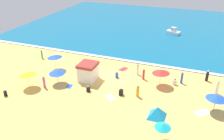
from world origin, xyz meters
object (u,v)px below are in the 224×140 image
beach_umbrella_1 (161,72)px  beach_tent (157,112)px  beach_umbrella_5 (163,126)px  beachgoer_6 (138,92)px  beach_umbrella_3 (57,72)px  beachgoer_9 (217,88)px  beach_umbrella_0 (217,97)px  beachgoer_2 (175,82)px  beachgoer_11 (138,70)px  beachgoer_12 (42,54)px  beachgoer_0 (207,76)px  beach_umbrella_2 (27,74)px  small_boat_0 (173,32)px  beachgoer_1 (182,78)px  beachgoer_4 (117,75)px  beachgoer_8 (44,82)px  lifeguard_cabana (88,72)px  beachgoer_3 (144,74)px  beachgoer_5 (88,89)px  beachgoer_7 (5,93)px  beach_umbrella_4 (55,56)px  beachgoer_10 (121,92)px

beach_umbrella_1 → beach_tent: size_ratio=1.11×
beach_umbrella_5 → beachgoer_6: 7.67m
beach_umbrella_3 → beachgoer_9: size_ratio=1.51×
beach_umbrella_0 → beachgoer_6: (-8.76, -0.16, -1.15)m
beachgoer_2 → beachgoer_11: size_ratio=0.56×
beachgoer_12 → beachgoer_0: bearing=3.8°
beach_umbrella_2 → beachgoer_11: (12.44, 8.54, -1.23)m
beachgoer_0 → small_boat_0: beachgoer_0 is taller
beachgoer_11 → beach_umbrella_0: bearing=-28.1°
beachgoer_1 → beachgoer_4: bearing=-169.2°
beach_umbrella_0 → beach_umbrella_5: (-4.69, -6.58, -0.14)m
beach_umbrella_1 → beachgoer_8: bearing=-156.8°
beach_umbrella_2 → beachgoer_4: bearing=33.3°
beach_umbrella_5 → beach_tent: bearing=107.6°
beachgoer_2 → beachgoer_1: bearing=41.9°
lifeguard_cabana → beachgoer_8: bearing=-138.4°
beachgoer_2 → beachgoer_6: beachgoer_6 is taller
beach_umbrella_1 → beachgoer_3: beach_umbrella_1 is taller
beach_umbrella_1 → beachgoer_6: bearing=-118.7°
beachgoer_0 → beachgoer_8: bearing=-154.5°
beachgoer_0 → beachgoer_6: size_ratio=1.07×
lifeguard_cabana → beachgoer_5: 3.24m
beachgoer_3 → beachgoer_7: bearing=-145.7°
beachgoer_8 → beachgoer_11: beachgoer_8 is taller
beach_umbrella_3 → beachgoer_7: beach_umbrella_3 is taller
beach_umbrella_0 → beachgoer_1: 6.65m
beachgoer_2 → beachgoer_9: 5.23m
beach_umbrella_0 → beach_tent: size_ratio=1.04×
beachgoer_4 → beachgoer_11: bearing=38.9°
beachgoer_5 → beachgoer_3: bearing=44.3°
small_boat_0 → beach_umbrella_4: bearing=-121.5°
beach_umbrella_1 → beachgoer_3: (-2.45, 0.82, -1.22)m
beachgoer_11 → beachgoer_6: bearing=-74.7°
beach_umbrella_4 → small_boat_0: 27.76m
beachgoer_0 → beachgoer_9: bearing=-68.5°
beach_tent → beachgoer_11: beachgoer_11 is taller
beachgoer_3 → small_boat_0: bearing=86.8°
beachgoer_6 → beach_umbrella_5: bearing=-57.6°
beachgoer_0 → beachgoer_6: 10.74m
beachgoer_10 → beachgoer_12: bearing=159.8°
beach_umbrella_3 → beachgoer_6: size_ratio=1.78×
beachgoer_2 → beachgoer_12: size_ratio=0.57×
beachgoer_0 → beachgoer_1: beachgoer_1 is taller
beach_umbrella_4 → beachgoer_0: (21.59, 4.35, -1.37)m
beach_umbrella_1 → beachgoer_11: size_ratio=1.82×
lifeguard_cabana → beach_umbrella_5: (11.63, -8.11, 0.45)m
lifeguard_cabana → beach_umbrella_4: (-6.11, 1.20, 0.85)m
lifeguard_cabana → beachgoer_4: bearing=29.1°
beach_umbrella_1 → beachgoer_7: 19.91m
beach_umbrella_0 → beachgoer_5: (-14.97, -1.26, -1.50)m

